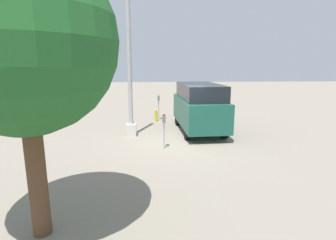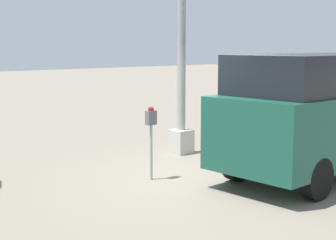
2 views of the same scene
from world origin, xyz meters
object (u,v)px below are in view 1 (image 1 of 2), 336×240
(parking_meter_near, at_px, (164,123))
(street_tree, at_px, (22,42))
(parking_meter_far, at_px, (159,101))
(lamp_post, at_px, (130,77))
(fire_hydrant, at_px, (156,115))
(parked_van, at_px, (199,106))

(parking_meter_near, bearing_deg, street_tree, 149.35)
(parking_meter_near, bearing_deg, parking_meter_far, -3.08)
(parking_meter_far, bearing_deg, lamp_post, 155.39)
(street_tree, bearing_deg, parking_meter_near, -26.86)
(parking_meter_far, xyz_separation_m, street_tree, (-10.62, 2.51, 2.47))
(fire_hydrant, bearing_deg, parking_meter_near, -177.32)
(parked_van, bearing_deg, street_tree, 147.43)
(lamp_post, distance_m, parked_van, 3.58)
(parking_meter_near, relative_size, street_tree, 0.26)
(parking_meter_near, distance_m, street_tree, 6.26)
(lamp_post, bearing_deg, parked_van, -79.05)
(parking_meter_far, xyz_separation_m, lamp_post, (-3.53, 1.34, 1.58))
(parked_van, relative_size, fire_hydrant, 6.70)
(lamp_post, bearing_deg, parking_meter_near, -144.65)
(parking_meter_far, bearing_deg, parked_van, -150.83)
(lamp_post, height_order, fire_hydrant, lamp_post)
(lamp_post, bearing_deg, parking_meter_far, -20.82)
(parking_meter_far, relative_size, lamp_post, 0.21)
(parked_van, relative_size, street_tree, 0.90)
(parked_van, xyz_separation_m, street_tree, (-7.71, 4.40, 2.31))
(parking_meter_far, height_order, lamp_post, lamp_post)
(lamp_post, bearing_deg, street_tree, 170.61)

